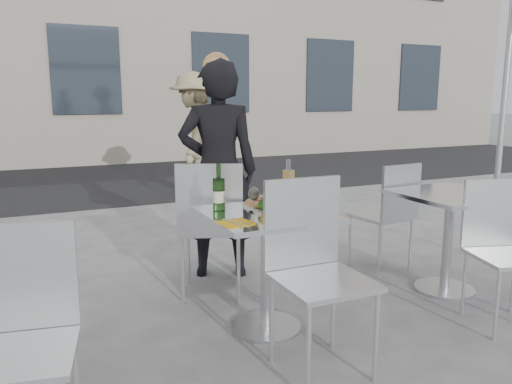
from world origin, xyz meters
name	(u,v)px	position (x,y,z in m)	size (l,w,h in m)	color
ground	(266,328)	(0.00, 0.00, 0.00)	(80.00, 80.00, 0.00)	slate
street_asphalt	(106,179)	(0.00, 6.50, 0.00)	(24.00, 5.00, 0.00)	black
main_table	(266,246)	(0.00, 0.00, 0.54)	(0.72, 0.72, 0.75)	#B7BABF
side_table_right	(449,221)	(1.50, 0.00, 0.54)	(0.72, 0.72, 0.75)	#B7BABF
chair_far	(211,219)	(-0.14, 0.61, 0.59)	(0.60, 0.61, 1.00)	silver
chair_near	(313,258)	(0.04, -0.47, 0.60)	(0.46, 0.48, 1.01)	silver
side_chair_lnear	(21,324)	(-1.36, -0.57, 0.55)	(0.50, 0.51, 0.93)	silver
side_chair_rfar	(390,208)	(1.39, 0.53, 0.54)	(0.46, 0.47, 0.91)	silver
side_chair_rnear	(501,240)	(1.42, -0.51, 0.54)	(0.52, 0.53, 0.91)	silver
woman_diner	(218,170)	(0.09, 1.06, 0.86)	(0.63, 0.41, 1.72)	black
pedestrian_b	(195,136)	(0.91, 4.17, 0.90)	(1.16, 0.67, 1.79)	#978761
pizza_near	(289,217)	(0.05, -0.19, 0.76)	(0.32, 0.32, 0.02)	#E1B157
pizza_far	(271,203)	(0.11, 0.17, 0.77)	(0.36, 0.36, 0.03)	white
salad_plate	(270,206)	(0.03, 0.01, 0.79)	(0.22, 0.22, 0.09)	white
wine_bottle	(219,193)	(-0.24, 0.16, 0.86)	(0.07, 0.08, 0.29)	#28551F
carafe	(288,186)	(0.24, 0.16, 0.87)	(0.08, 0.08, 0.29)	#D4B85A
sugar_shaker	(295,197)	(0.25, 0.10, 0.80)	(0.06, 0.06, 0.11)	white
wineglass_white_a	(254,195)	(-0.07, 0.03, 0.86)	(0.07, 0.07, 0.16)	white
wineglass_white_b	(254,194)	(-0.07, 0.04, 0.86)	(0.07, 0.07, 0.16)	white
wineglass_red_a	(276,192)	(0.10, 0.06, 0.86)	(0.07, 0.07, 0.16)	white
wineglass_red_b	(274,191)	(0.09, 0.09, 0.86)	(0.07, 0.07, 0.16)	white
napkin_left	(236,223)	(-0.27, -0.16, 0.75)	(0.20, 0.20, 0.01)	yellow
napkin_right	(321,215)	(0.26, -0.20, 0.75)	(0.20, 0.20, 0.01)	yellow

